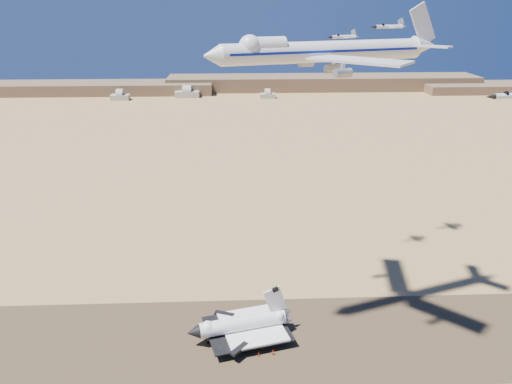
{
  "coord_description": "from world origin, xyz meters",
  "views": [
    {
      "loc": [
        -1.81,
        -144.66,
        110.31
      ],
      "look_at": [
        4.97,
        8.0,
        52.37
      ],
      "focal_mm": 35.0,
      "sensor_mm": 36.0,
      "label": 1
    }
  ],
  "objects_px": {
    "crew_b": "(273,352)",
    "chase_jet_c": "(343,37)",
    "crew_a": "(263,348)",
    "crew_c": "(259,354)",
    "chase_jet_d": "(389,26)",
    "shuttle": "(242,325)",
    "carrier_747": "(318,52)"
  },
  "relations": [
    {
      "from": "carrier_747",
      "to": "crew_b",
      "type": "distance_m",
      "value": 98.4
    },
    {
      "from": "crew_b",
      "to": "chase_jet_c",
      "type": "height_order",
      "value": "chase_jet_c"
    },
    {
      "from": "shuttle",
      "to": "chase_jet_d",
      "type": "xyz_separation_m",
      "value": [
        64.46,
        72.61,
        96.2
      ]
    },
    {
      "from": "shuttle",
      "to": "carrier_747",
      "type": "height_order",
      "value": "carrier_747"
    },
    {
      "from": "chase_jet_d",
      "to": "chase_jet_c",
      "type": "bearing_deg",
      "value": -166.12
    },
    {
      "from": "chase_jet_c",
      "to": "carrier_747",
      "type": "bearing_deg",
      "value": -132.05
    },
    {
      "from": "crew_c",
      "to": "shuttle",
      "type": "bearing_deg",
      "value": -43.76
    },
    {
      "from": "crew_c",
      "to": "chase_jet_d",
      "type": "bearing_deg",
      "value": -106.07
    },
    {
      "from": "carrier_747",
      "to": "crew_c",
      "type": "height_order",
      "value": "carrier_747"
    },
    {
      "from": "shuttle",
      "to": "chase_jet_d",
      "type": "height_order",
      "value": "chase_jet_d"
    },
    {
      "from": "crew_a",
      "to": "chase_jet_c",
      "type": "relative_size",
      "value": 0.12
    },
    {
      "from": "crew_a",
      "to": "chase_jet_d",
      "type": "height_order",
      "value": "chase_jet_d"
    },
    {
      "from": "carrier_747",
      "to": "crew_a",
      "type": "xyz_separation_m",
      "value": [
        -17.4,
        -16.36,
        -95.72
      ]
    },
    {
      "from": "carrier_747",
      "to": "crew_c",
      "type": "xyz_separation_m",
      "value": [
        -18.83,
        -19.53,
        -95.71
      ]
    },
    {
      "from": "crew_b",
      "to": "chase_jet_c",
      "type": "bearing_deg",
      "value": -68.13
    },
    {
      "from": "carrier_747",
      "to": "chase_jet_d",
      "type": "xyz_separation_m",
      "value": [
        40.14,
        63.83,
        4.54
      ]
    },
    {
      "from": "crew_c",
      "to": "chase_jet_d",
      "type": "relative_size",
      "value": 0.1
    },
    {
      "from": "chase_jet_c",
      "to": "chase_jet_d",
      "type": "xyz_separation_m",
      "value": [
        22.09,
        13.33,
        3.25
      ]
    },
    {
      "from": "chase_jet_d",
      "to": "shuttle",
      "type": "bearing_deg",
      "value": -148.82
    },
    {
      "from": "carrier_747",
      "to": "chase_jet_c",
      "type": "distance_m",
      "value": 53.65
    },
    {
      "from": "crew_a",
      "to": "crew_c",
      "type": "xyz_separation_m",
      "value": [
        -1.43,
        -3.17,
        0.01
      ]
    },
    {
      "from": "shuttle",
      "to": "carrier_747",
      "type": "xyz_separation_m",
      "value": [
        24.31,
        8.78,
        91.66
      ]
    },
    {
      "from": "crew_b",
      "to": "chase_jet_d",
      "type": "bearing_deg",
      "value": -76.55
    },
    {
      "from": "crew_b",
      "to": "chase_jet_d",
      "type": "xyz_separation_m",
      "value": [
        54.16,
        82.55,
        100.12
      ]
    },
    {
      "from": "shuttle",
      "to": "crew_a",
      "type": "height_order",
      "value": "shuttle"
    },
    {
      "from": "crew_a",
      "to": "crew_b",
      "type": "distance_m",
      "value": 4.12
    },
    {
      "from": "crew_a",
      "to": "chase_jet_c",
      "type": "bearing_deg",
      "value": -40.71
    },
    {
      "from": "chase_jet_c",
      "to": "crew_c",
      "type": "bearing_deg",
      "value": -140.15
    },
    {
      "from": "crew_b",
      "to": "carrier_747",
      "type": "bearing_deg",
      "value": -80.11
    },
    {
      "from": "shuttle",
      "to": "crew_c",
      "type": "distance_m",
      "value": 12.73
    },
    {
      "from": "carrier_747",
      "to": "chase_jet_c",
      "type": "height_order",
      "value": "carrier_747"
    },
    {
      "from": "chase_jet_c",
      "to": "chase_jet_d",
      "type": "relative_size",
      "value": 0.84
    }
  ]
}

